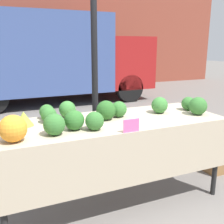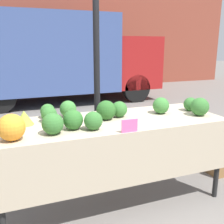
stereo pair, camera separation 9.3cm
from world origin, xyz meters
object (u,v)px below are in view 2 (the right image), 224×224
Objects in this scene: orange_cauliflower at (11,127)px; produce_crate at (224,158)px; parked_truck at (57,56)px; price_sign at (130,126)px.

orange_cauliflower is 2.58m from produce_crate.
price_sign is at bearing -93.79° from parked_truck.
orange_cauliflower is 0.41× the size of produce_crate.
orange_cauliflower reaches higher than produce_crate.
price_sign is 1.77m from produce_crate.
produce_crate is at bearing 8.21° from orange_cauliflower.
parked_truck reaches higher than orange_cauliflower.
parked_truck is at bearing 76.91° from orange_cauliflower.
produce_crate is (1.17, -5.08, -1.11)m from parked_truck.
orange_cauliflower is (-1.26, -5.43, -0.32)m from parked_truck.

